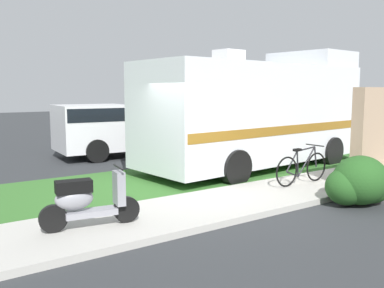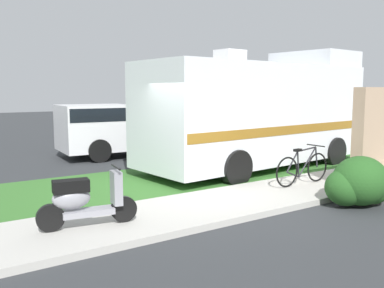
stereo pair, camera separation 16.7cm
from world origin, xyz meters
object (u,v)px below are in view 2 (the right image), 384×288
pickup_truck_near (118,129)px  bottle_green (366,177)px  motorhome_rv (259,112)px  scooter (84,200)px  bicycle (303,168)px

pickup_truck_near → bottle_green: bearing=-68.1°
pickup_truck_near → bottle_green: size_ratio=23.58×
motorhome_rv → scooter: motorhome_rv is taller
bicycle → bottle_green: bicycle is taller
bottle_green → scooter: bearing=176.4°
scooter → pickup_truck_near: pickup_truck_near is taller
motorhome_rv → bicycle: (-0.92, -2.52, -1.18)m
scooter → bicycle: 5.36m
scooter → bicycle: size_ratio=0.91×
pickup_truck_near → motorhome_rv: bearing=-62.5°
bottle_green → motorhome_rv: bearing=102.5°
pickup_truck_near → bottle_green: 8.41m
motorhome_rv → scooter: size_ratio=4.62×
scooter → motorhome_rv: bearing=23.1°
motorhome_rv → bottle_green: bearing=-77.5°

